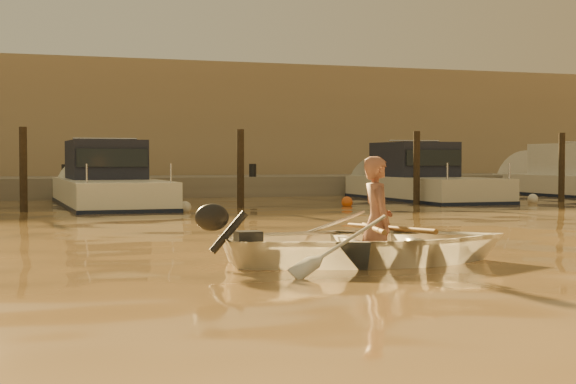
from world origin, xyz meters
name	(u,v)px	position (x,y,z in m)	size (l,w,h in m)	color
dinghy	(369,243)	(-1.99, 1.97, 0.25)	(2.53, 3.54, 0.73)	white
person	(377,222)	(-1.89, 1.95, 0.50)	(0.58, 0.38, 1.59)	#9C604E
outboard_motor	(247,242)	(-3.47, 2.17, 0.28)	(0.90, 0.40, 0.70)	black
oar_port	(389,228)	(-1.74, 1.93, 0.42)	(0.06, 0.06, 2.10)	brown
oar_starboard	(373,228)	(-1.94, 1.96, 0.42)	(0.06, 0.06, 2.10)	brown
moored_boat_2	(109,182)	(-3.22, 16.00, 0.62)	(2.41, 8.03, 1.75)	white
moored_boat_4	(424,179)	(6.19, 16.00, 0.62)	(2.38, 7.29, 1.75)	beige
piling_1	(23,174)	(-5.50, 13.80, 0.90)	(0.18, 0.18, 2.20)	#2D2319
piling_2	(241,172)	(-0.20, 13.80, 0.90)	(0.18, 0.18, 2.20)	#2D2319
piling_3	(417,171)	(4.80, 13.80, 0.90)	(0.18, 0.18, 2.20)	#2D2319
piling_4	(562,171)	(9.50, 13.80, 0.90)	(0.18, 0.18, 2.20)	#2D2319
fender_c	(185,207)	(-1.89, 12.68, 0.10)	(0.30, 0.30, 0.30)	silver
fender_d	(347,202)	(2.72, 13.74, 0.10)	(0.30, 0.30, 0.30)	orange
fender_e	(533,199)	(8.41, 13.62, 0.10)	(0.30, 0.30, 0.30)	silver
quay	(183,191)	(0.00, 21.50, 0.15)	(52.00, 4.00, 1.00)	gray
waterfront_building	(153,129)	(0.00, 27.00, 2.40)	(46.00, 7.00, 4.80)	#9E8466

